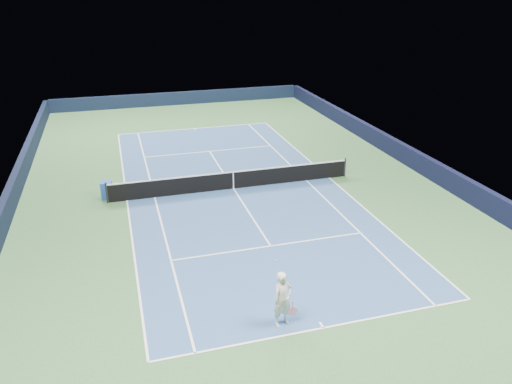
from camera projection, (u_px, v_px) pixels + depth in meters
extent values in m
plane|color=#335D32|center=(233.00, 189.00, 26.31)|extent=(40.00, 40.00, 0.00)
cube|color=black|center=(179.00, 98.00, 43.58)|extent=(22.00, 0.35, 1.10)
cube|color=black|center=(415.00, 160.00, 28.89)|extent=(0.35, 40.00, 1.10)
cube|color=black|center=(9.00, 203.00, 23.31)|extent=(0.35, 40.00, 1.10)
cube|color=#2C4D7D|center=(233.00, 189.00, 26.31)|extent=(10.97, 23.77, 0.01)
cube|color=white|center=(195.00, 128.00, 36.79)|extent=(10.97, 0.08, 0.00)
cube|color=white|center=(323.00, 328.00, 15.83)|extent=(10.97, 0.08, 0.00)
cube|color=white|center=(329.00, 178.00, 27.72)|extent=(0.08, 23.77, 0.00)
cube|color=white|center=(127.00, 200.00, 24.90)|extent=(0.08, 23.77, 0.00)
cube|color=white|center=(306.00, 180.00, 27.37)|extent=(0.08, 23.77, 0.00)
cube|color=white|center=(155.00, 197.00, 25.25)|extent=(0.08, 23.77, 0.00)
cube|color=white|center=(209.00, 151.00, 31.95)|extent=(8.23, 0.08, 0.00)
cube|color=white|center=(271.00, 246.00, 20.67)|extent=(8.23, 0.08, 0.00)
cube|color=white|center=(233.00, 188.00, 26.31)|extent=(0.08, 12.80, 0.00)
cube|color=white|center=(195.00, 129.00, 36.66)|extent=(0.08, 0.30, 0.00)
cube|color=white|center=(322.00, 325.00, 15.96)|extent=(0.08, 0.30, 0.00)
cylinder|color=black|center=(107.00, 193.00, 24.45)|extent=(0.10, 0.10, 1.07)
cylinder|color=black|center=(345.00, 167.00, 27.75)|extent=(0.10, 0.10, 1.07)
cube|color=black|center=(233.00, 181.00, 26.13)|extent=(12.80, 0.03, 0.91)
cube|color=white|center=(233.00, 172.00, 25.94)|extent=(12.80, 0.04, 0.06)
cube|color=white|center=(233.00, 181.00, 26.13)|extent=(0.05, 0.04, 0.91)
cube|color=#1C47AD|center=(107.00, 190.00, 25.00)|extent=(0.59, 0.55, 0.88)
cube|color=silver|center=(113.00, 189.00, 25.07)|extent=(0.07, 0.39, 0.39)
imported|color=silver|center=(283.00, 299.00, 15.66)|extent=(0.79, 0.64, 1.89)
cylinder|color=pink|center=(293.00, 305.00, 15.79)|extent=(0.03, 0.03, 0.31)
cylinder|color=black|center=(292.00, 311.00, 15.89)|extent=(0.31, 0.02, 0.31)
cylinder|color=pink|center=(292.00, 311.00, 15.89)|extent=(0.33, 0.03, 0.33)
sphere|color=gold|center=(276.00, 261.00, 16.25)|extent=(0.07, 0.07, 0.07)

